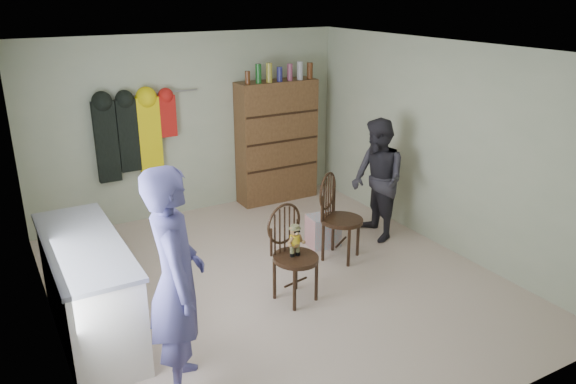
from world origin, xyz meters
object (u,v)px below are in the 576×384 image
chair_front (292,248)px  counter (89,289)px  dresser (277,141)px  chair_far (337,213)px

chair_front → counter: bearing=157.9°
counter → chair_front: 1.97m
counter → chair_front: size_ratio=1.83×
dresser → chair_front: bearing=-115.5°
chair_front → dresser: 2.96m
counter → dresser: bearing=35.7°
counter → chair_far: 2.87m
counter → dresser: size_ratio=0.90×
chair_front → chair_far: 1.08m
counter → dresser: (3.20, 2.30, 0.44)m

